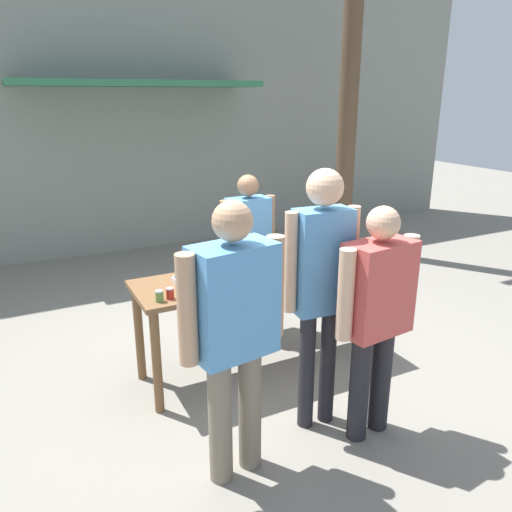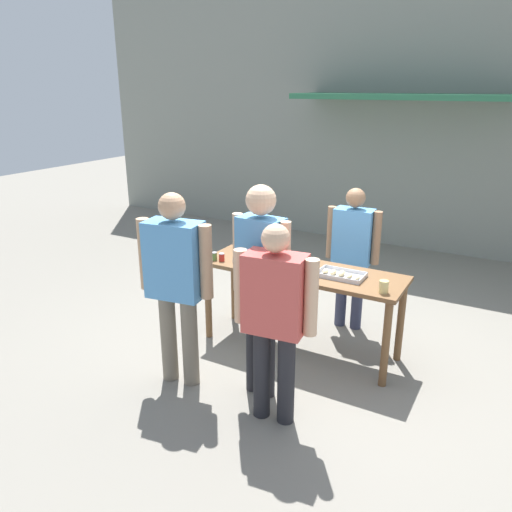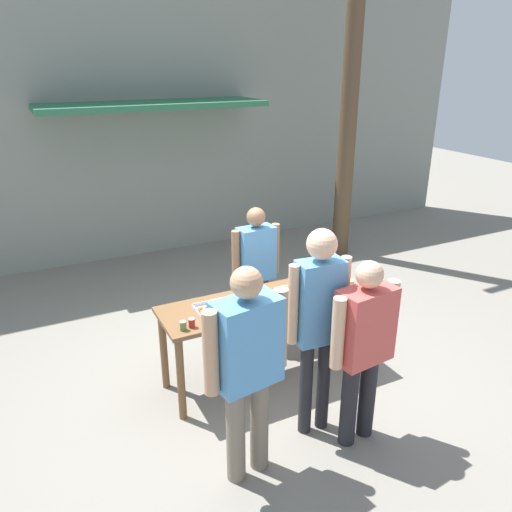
{
  "view_description": "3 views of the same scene",
  "coord_description": "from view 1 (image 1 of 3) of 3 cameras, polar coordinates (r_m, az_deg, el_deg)",
  "views": [
    {
      "loc": [
        -1.74,
        -3.44,
        2.28
      ],
      "look_at": [
        0.0,
        0.0,
        1.01
      ],
      "focal_mm": 35.0,
      "sensor_mm": 36.0,
      "label": 1
    },
    {
      "loc": [
        1.85,
        -4.18,
        2.55
      ],
      "look_at": [
        -0.5,
        -0.02,
        0.91
      ],
      "focal_mm": 35.0,
      "sensor_mm": 36.0,
      "label": 2
    },
    {
      "loc": [
        -1.97,
        -3.81,
        3.02
      ],
      "look_at": [
        0.27,
        0.7,
        1.01
      ],
      "focal_mm": 35.0,
      "sensor_mm": 36.0,
      "label": 3
    }
  ],
  "objects": [
    {
      "name": "building_facade_back",
      "position": [
        7.62,
        -14.26,
        17.42
      ],
      "size": [
        12.0,
        1.11,
        4.5
      ],
      "color": "gray",
      "rests_on": "ground"
    },
    {
      "name": "food_tray_buns",
      "position": [
        4.27,
        5.02,
        -0.99
      ],
      "size": [
        0.43,
        0.26,
        0.05
      ],
      "color": "silver",
      "rests_on": "serving_table"
    },
    {
      "name": "person_customer_with_cup",
      "position": [
        3.34,
        13.6,
        -5.7
      ],
      "size": [
        0.66,
        0.3,
        1.62
      ],
      "rotation": [
        0.0,
        0.0,
        3.25
      ],
      "color": "#232328",
      "rests_on": "ground"
    },
    {
      "name": "person_customer_waiting_in_line",
      "position": [
        3.32,
        7.45,
        -2.35
      ],
      "size": [
        0.53,
        0.24,
        1.84
      ],
      "rotation": [
        0.0,
        0.0,
        3.06
      ],
      "color": "#232328",
      "rests_on": "ground"
    },
    {
      "name": "condiment_jar_mustard",
      "position": [
        3.61,
        -10.98,
        -4.52
      ],
      "size": [
        0.06,
        0.06,
        0.08
      ],
      "color": "#567A38",
      "rests_on": "serving_table"
    },
    {
      "name": "food_tray_sausages",
      "position": [
        3.9,
        -6.39,
        -3.0
      ],
      "size": [
        0.36,
        0.32,
        0.04
      ],
      "color": "silver",
      "rests_on": "serving_table"
    },
    {
      "name": "ground_plane",
      "position": [
        4.48,
        -0.0,
        -12.44
      ],
      "size": [
        24.0,
        24.0,
        0.0
      ],
      "primitive_type": "plane",
      "color": "gray"
    },
    {
      "name": "person_customer_holding_hotdog",
      "position": [
        2.88,
        -2.54,
        -7.69
      ],
      "size": [
        0.69,
        0.33,
        1.74
      ],
      "rotation": [
        0.0,
        0.0,
        3.29
      ],
      "color": "#756B5B",
      "rests_on": "ground"
    },
    {
      "name": "condiment_jar_ketchup",
      "position": [
        3.64,
        -9.79,
        -4.24
      ],
      "size": [
        0.06,
        0.06,
        0.08
      ],
      "color": "#B22319",
      "rests_on": "serving_table"
    },
    {
      "name": "serving_table",
      "position": [
        4.15,
        -0.0,
        -3.59
      ],
      "size": [
        2.01,
        0.64,
        0.86
      ],
      "color": "brown",
      "rests_on": "ground"
    },
    {
      "name": "beer_cup",
      "position": [
        4.37,
        11.36,
        -0.33
      ],
      "size": [
        0.08,
        0.08,
        0.11
      ],
      "color": "#DBC67A",
      "rests_on": "serving_table"
    },
    {
      "name": "utility_pole",
      "position": [
        7.49,
        10.92,
        23.36
      ],
      "size": [
        1.1,
        0.27,
        5.89
      ],
      "color": "brown",
      "rests_on": "ground"
    },
    {
      "name": "person_server_behind_table",
      "position": [
        4.8,
        -0.9,
        1.78
      ],
      "size": [
        0.58,
        0.24,
        1.56
      ],
      "rotation": [
        0.0,
        0.0,
        0.04
      ],
      "color": "#333851",
      "rests_on": "ground"
    }
  ]
}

